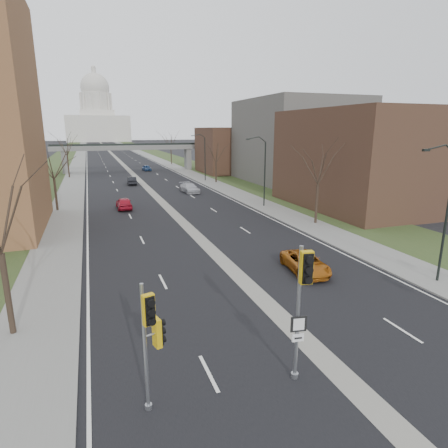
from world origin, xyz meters
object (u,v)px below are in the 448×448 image
signal_pole_left (151,330)px  car_right_far (147,168)px  signal_pole_median (302,292)px  car_right_near (305,263)px  car_right_mid (190,188)px  car_left_far (132,181)px  car_left_near (124,203)px

signal_pole_left → car_right_far: bearing=65.9°
signal_pole_median → car_right_near: size_ratio=1.16×
signal_pole_median → car_right_mid: signal_pole_median is taller
car_right_near → car_right_far: (-0.73, 69.89, 0.00)m
signal_pole_median → car_right_near: 12.51m
signal_pole_left → car_right_far: 80.48m
car_right_mid → car_right_far: 34.60m
signal_pole_median → car_left_far: 57.68m
car_right_far → signal_pole_left: bearing=-104.9°
signal_pole_left → car_right_far: (11.31, 79.64, -2.47)m
car_left_near → car_right_far: size_ratio=1.11×
car_left_near → car_right_near: size_ratio=0.91×
signal_pole_left → car_left_far: 57.48m
signal_pole_left → car_left_near: bearing=70.5°
car_right_near → car_right_mid: 35.34m
car_right_far → car_right_mid: bearing=-94.2°
signal_pole_left → car_right_near: signal_pole_left is taller
signal_pole_left → signal_pole_median: bearing=-20.4°
car_left_near → car_left_far: car_left_near is taller
car_left_near → car_right_mid: size_ratio=0.85×
car_left_far → car_right_near: bearing=100.0°
signal_pole_left → car_right_near: bearing=23.0°
car_left_near → car_right_far: (9.18, 43.89, -0.07)m
car_right_near → car_right_far: car_right_far is taller
signal_pole_left → car_right_far: size_ratio=1.23×
car_right_mid → signal_pole_left: bearing=-111.4°
signal_pole_median → car_right_mid: (7.44, 45.49, -3.11)m
signal_pole_left → car_left_near: 35.90m
car_right_far → car_left_near: bearing=-108.7°
car_left_far → car_right_far: car_left_far is taller
signal_pole_median → signal_pole_left: bearing=-175.1°
car_left_far → signal_pole_left: bearing=86.6°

